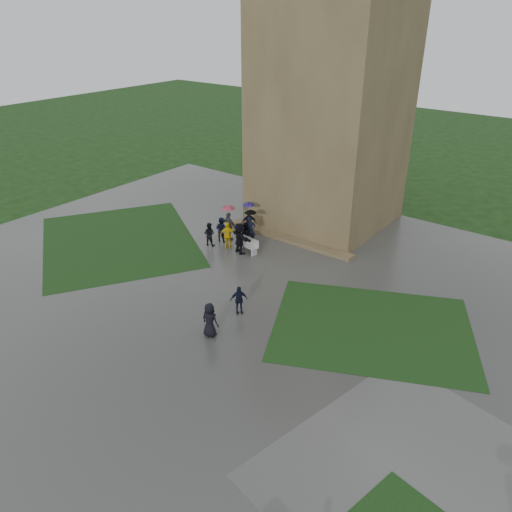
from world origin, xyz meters
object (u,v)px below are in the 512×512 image
Objects in this scene: tower at (333,85)px; pedestrian_mid at (239,300)px; bench at (248,245)px; pedestrian_near at (210,320)px.

tower is 15.43m from pedestrian_mid.
pedestrian_near is (3.96, -7.75, 0.37)m from bench.
pedestrian_mid is at bearing -77.73° from tower.
pedestrian_near is at bearing -53.96° from bench.
tower is 11.22m from bench.
pedestrian_mid reaches higher than bench.
tower is at bearing 90.86° from bench.
pedestrian_mid is at bearing -92.58° from pedestrian_near.
tower is 10.83× the size of pedestrian_near.
pedestrian_mid is at bearing -46.41° from bench.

